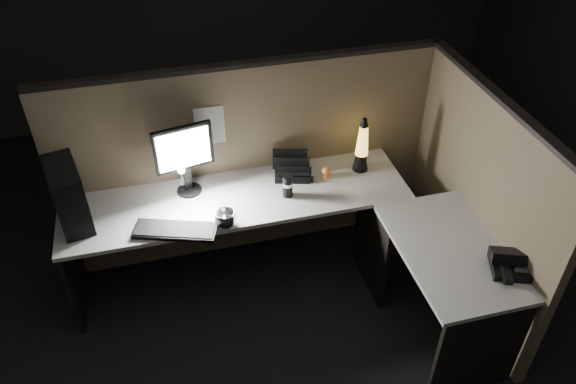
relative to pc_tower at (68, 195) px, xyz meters
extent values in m
plane|color=black|center=(1.17, -0.62, -0.94)|extent=(6.00, 6.00, 0.00)
cube|color=brown|center=(1.17, 0.31, -0.19)|extent=(2.66, 0.06, 1.50)
cube|color=brown|center=(2.50, -0.52, -0.19)|extent=(0.06, 1.66, 1.50)
cube|color=#A9A7A0|center=(1.02, -0.02, -0.22)|extent=(2.30, 0.60, 0.03)
cube|color=#A9A7A0|center=(2.17, -0.82, -0.22)|extent=(0.60, 1.00, 0.03)
cube|color=black|center=(-0.11, -0.02, -0.59)|extent=(0.03, 0.55, 0.70)
cube|color=black|center=(2.17, -1.30, -0.59)|extent=(0.55, 0.03, 0.70)
cube|color=black|center=(1.89, -0.32, -0.59)|extent=(0.03, 0.55, 0.70)
cube|color=black|center=(0.00, 0.00, 0.00)|extent=(0.26, 0.42, 0.41)
cylinder|color=black|center=(0.73, 0.12, -0.20)|extent=(0.17, 0.17, 0.01)
cube|color=black|center=(0.73, 0.14, -0.10)|extent=(0.05, 0.04, 0.18)
cube|color=black|center=(0.73, 0.14, 0.13)|extent=(0.38, 0.10, 0.31)
cube|color=white|center=(0.73, 0.12, 0.13)|extent=(0.33, 0.07, 0.27)
cube|color=black|center=(0.60, -0.26, -0.19)|extent=(0.53, 0.32, 0.02)
ellipsoid|color=black|center=(0.70, -0.28, -0.19)|extent=(0.09, 0.08, 0.03)
cube|color=white|center=(0.69, 0.21, -0.19)|extent=(0.04, 0.05, 0.03)
cylinder|color=white|center=(0.69, 0.21, -0.08)|extent=(0.01, 0.01, 0.19)
cylinder|color=white|center=(0.69, 0.14, 0.02)|extent=(0.01, 0.13, 0.01)
sphere|color=white|center=(0.69, 0.07, 0.01)|extent=(0.05, 0.05, 0.05)
cube|color=black|center=(1.45, 0.13, -0.18)|extent=(0.29, 0.27, 0.05)
cube|color=black|center=(1.45, 0.09, -0.14)|extent=(0.24, 0.08, 0.09)
cube|color=black|center=(1.45, 0.20, -0.10)|extent=(0.24, 0.08, 0.16)
cone|color=black|center=(1.93, 0.07, -0.14)|extent=(0.11, 0.11, 0.13)
cone|color=gold|center=(1.93, 0.07, 0.04)|extent=(0.09, 0.09, 0.22)
sphere|color=#9C4616|center=(1.93, 0.07, -0.03)|extent=(0.04, 0.04, 0.04)
sphere|color=#9C4616|center=(1.93, 0.07, 0.05)|extent=(0.03, 0.03, 0.03)
cone|color=black|center=(1.93, 0.07, 0.18)|extent=(0.06, 0.06, 0.06)
cylinder|color=black|center=(1.36, -0.09, -0.13)|extent=(0.07, 0.07, 0.16)
imported|color=#B9B9C1|center=(0.91, -0.28, -0.15)|extent=(0.15, 0.15, 0.11)
sphere|color=orange|center=(1.67, 0.04, -0.15)|extent=(0.06, 0.06, 0.06)
cube|color=white|center=(0.92, 0.27, 0.19)|extent=(0.20, 0.00, 0.28)
cube|color=black|center=(2.41, -1.07, -0.18)|extent=(0.27, 0.25, 0.05)
cube|color=black|center=(2.41, -1.03, -0.12)|extent=(0.25, 0.20, 0.10)
cube|color=black|center=(2.35, -1.12, -0.15)|extent=(0.10, 0.17, 0.03)
cube|color=#3F3F42|center=(2.46, -1.10, -0.15)|extent=(0.12, 0.12, 0.00)
camera|label=1|loc=(0.63, -2.91, 2.14)|focal=35.00mm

